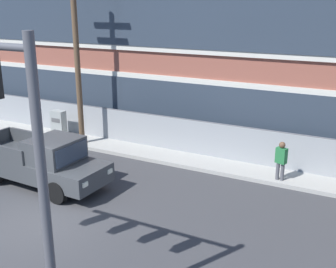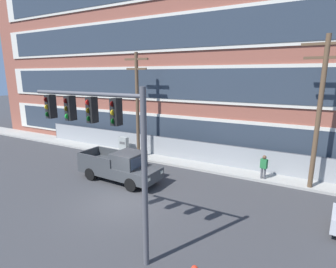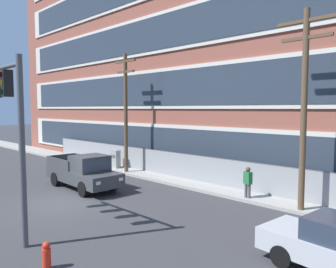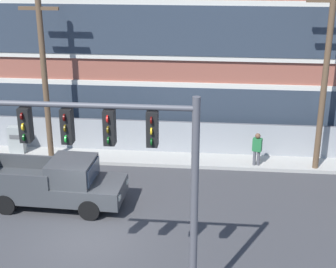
{
  "view_description": "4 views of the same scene",
  "coord_description": "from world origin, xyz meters",
  "px_view_note": "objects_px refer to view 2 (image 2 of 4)",
  "views": [
    {
      "loc": [
        9.21,
        -8.62,
        6.66
      ],
      "look_at": [
        1.85,
        5.45,
        1.68
      ],
      "focal_mm": 45.0,
      "sensor_mm": 36.0,
      "label": 1
    },
    {
      "loc": [
        8.25,
        -9.97,
        6.55
      ],
      "look_at": [
        0.47,
        4.35,
        2.87
      ],
      "focal_mm": 28.0,
      "sensor_mm": 36.0,
      "label": 2
    },
    {
      "loc": [
        14.32,
        -7.39,
        4.51
      ],
      "look_at": [
        1.74,
        5.43,
        3.11
      ],
      "focal_mm": 35.0,
      "sensor_mm": 36.0,
      "label": 3
    },
    {
      "loc": [
        4.18,
        -15.04,
        9.72
      ],
      "look_at": [
        2.39,
        3.46,
        2.68
      ],
      "focal_mm": 55.0,
      "sensor_mm": 36.0,
      "label": 4
    }
  ],
  "objects_px": {
    "traffic_signal_mast": "(103,132)",
    "electrical_cabinet": "(124,146)",
    "pickup_truck_dark_grey": "(121,167)",
    "pedestrian_near_cabinet": "(264,166)",
    "utility_pole_midblock": "(320,108)",
    "utility_pole_near_corner": "(137,103)"
  },
  "relations": [
    {
      "from": "pickup_truck_dark_grey",
      "to": "utility_pole_near_corner",
      "type": "height_order",
      "value": "utility_pole_near_corner"
    },
    {
      "from": "traffic_signal_mast",
      "to": "utility_pole_midblock",
      "type": "xyz_separation_m",
      "value": [
        6.68,
        9.77,
        0.17
      ]
    },
    {
      "from": "utility_pole_near_corner",
      "to": "electrical_cabinet",
      "type": "xyz_separation_m",
      "value": [
        -1.76,
        0.37,
        -3.75
      ]
    },
    {
      "from": "electrical_cabinet",
      "to": "pickup_truck_dark_grey",
      "type": "bearing_deg",
      "value": -54.03
    },
    {
      "from": "electrical_cabinet",
      "to": "utility_pole_near_corner",
      "type": "bearing_deg",
      "value": -11.82
    },
    {
      "from": "pickup_truck_dark_grey",
      "to": "electrical_cabinet",
      "type": "height_order",
      "value": "pickup_truck_dark_grey"
    },
    {
      "from": "utility_pole_near_corner",
      "to": "electrical_cabinet",
      "type": "bearing_deg",
      "value": 168.18
    },
    {
      "from": "utility_pole_midblock",
      "to": "electrical_cabinet",
      "type": "distance_m",
      "value": 14.49
    },
    {
      "from": "pedestrian_near_cabinet",
      "to": "traffic_signal_mast",
      "type": "bearing_deg",
      "value": -112.51
    },
    {
      "from": "traffic_signal_mast",
      "to": "electrical_cabinet",
      "type": "relative_size",
      "value": 4.23
    },
    {
      "from": "pickup_truck_dark_grey",
      "to": "electrical_cabinet",
      "type": "distance_m",
      "value": 5.77
    },
    {
      "from": "utility_pole_midblock",
      "to": "pedestrian_near_cabinet",
      "type": "relative_size",
      "value": 5.12
    },
    {
      "from": "traffic_signal_mast",
      "to": "utility_pole_near_corner",
      "type": "bearing_deg",
      "value": 119.1
    },
    {
      "from": "utility_pole_midblock",
      "to": "pedestrian_near_cabinet",
      "type": "height_order",
      "value": "utility_pole_midblock"
    },
    {
      "from": "utility_pole_midblock",
      "to": "electrical_cabinet",
      "type": "bearing_deg",
      "value": 178.23
    },
    {
      "from": "utility_pole_midblock",
      "to": "pedestrian_near_cabinet",
      "type": "xyz_separation_m",
      "value": [
        -2.62,
        0.02,
        -3.82
      ]
    },
    {
      "from": "utility_pole_midblock",
      "to": "electrical_cabinet",
      "type": "relative_size",
      "value": 5.89
    },
    {
      "from": "pickup_truck_dark_grey",
      "to": "electrical_cabinet",
      "type": "bearing_deg",
      "value": 125.97
    },
    {
      "from": "utility_pole_near_corner",
      "to": "pedestrian_near_cabinet",
      "type": "xyz_separation_m",
      "value": [
        9.53,
        -0.04,
        -3.51
      ]
    },
    {
      "from": "utility_pole_near_corner",
      "to": "utility_pole_midblock",
      "type": "relative_size",
      "value": 0.95
    },
    {
      "from": "electrical_cabinet",
      "to": "pedestrian_near_cabinet",
      "type": "distance_m",
      "value": 11.29
    },
    {
      "from": "pickup_truck_dark_grey",
      "to": "electrical_cabinet",
      "type": "xyz_separation_m",
      "value": [
        -3.39,
        4.66,
        -0.2
      ]
    }
  ]
}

